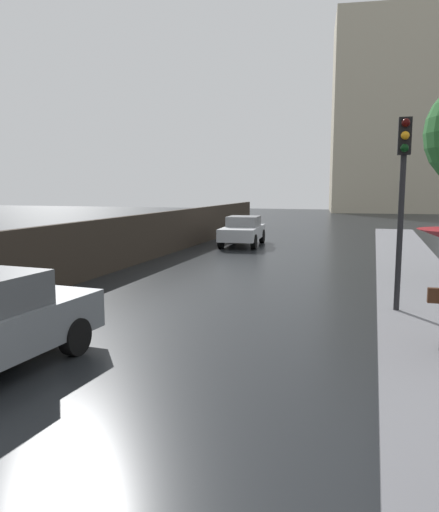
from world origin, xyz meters
name	(u,v)px	position (x,y,z in m)	size (l,w,h in m)	color
car_silver_near_kerb	(243,230)	(-2.07, 19.85, 0.71)	(1.96, 4.10, 1.37)	#B2B5BA
traffic_light	(403,178)	(4.39, 8.00, 2.95)	(0.26, 0.39, 4.03)	black
distant_tower	(385,116)	(4.57, 56.33, 10.50)	(12.13, 10.50, 20.99)	#B2A88E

